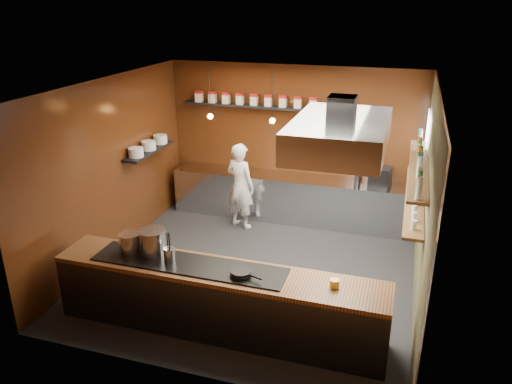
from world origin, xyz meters
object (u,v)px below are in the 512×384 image
at_px(stockpot_large, 153,242).
at_px(espresso_machine, 380,177).
at_px(extractor_hood, 340,134).
at_px(chef, 240,186).
at_px(stockpot_small, 130,243).

height_order(stockpot_large, espresso_machine, stockpot_large).
bearing_deg(stockpot_large, extractor_hood, 26.03).
xyz_separation_m(stockpot_large, chef, (0.18, 3.07, -0.28)).
bearing_deg(extractor_hood, espresso_machine, 80.20).
relative_size(stockpot_small, espresso_machine, 0.79).
bearing_deg(stockpot_large, stockpot_small, -172.22).
bearing_deg(espresso_machine, chef, -158.41).
height_order(stockpot_small, chef, chef).
bearing_deg(espresso_machine, stockpot_large, -117.90).
relative_size(extractor_hood, stockpot_small, 6.86).
distance_m(extractor_hood, espresso_machine, 2.96).
distance_m(extractor_hood, stockpot_small, 3.17).
distance_m(stockpot_large, chef, 3.09).
bearing_deg(stockpot_small, chef, 80.79).
distance_m(stockpot_large, espresso_machine, 4.55).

